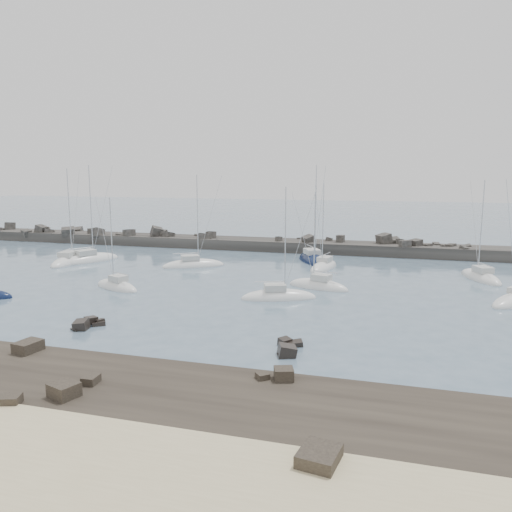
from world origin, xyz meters
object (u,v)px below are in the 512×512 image
Objects in this scene: sailboat_3 at (89,261)px; sailboat_7 at (279,298)px; sailboat_5 at (117,287)px; sailboat_9 at (318,287)px; sailboat_10 at (481,278)px; sailboat_6 at (324,267)px; sailboat_8 at (313,261)px; sailboat_4 at (193,266)px; sailboat_1 at (70,262)px.

sailboat_3 reaches higher than sailboat_7.
sailboat_3 is at bearing 133.15° from sailboat_5.
sailboat_9 is 0.90× the size of sailboat_10.
sailboat_9 is (1.16, -12.37, 0.01)m from sailboat_6.
sailboat_5 is 23.90m from sailboat_9.
sailboat_10 is (22.68, 16.85, 0.01)m from sailboat_7.
sailboat_8 is at bearing 163.46° from sailboat_10.
sailboat_4 is at bearing 156.38° from sailboat_9.
sailboat_8 is (16.12, 8.74, 0.01)m from sailboat_4.
sailboat_7 is 0.82× the size of sailboat_8.
sailboat_1 is at bearing 170.62° from sailboat_9.
sailboat_7 is at bearing -89.59° from sailboat_8.
sailboat_6 reaches higher than sailboat_9.
sailboat_1 reaches higher than sailboat_10.
sailboat_7 reaches higher than sailboat_9.
sailboat_4 is 1.09× the size of sailboat_7.
sailboat_5 is at bearing -102.00° from sailboat_4.
sailboat_6 reaches higher than sailboat_7.
sailboat_10 is (20.46, -1.81, 0.01)m from sailboat_6.
sailboat_9 is at bearing -23.62° from sailboat_4.
sailboat_3 is 36.40m from sailboat_7.
sailboat_4 is 1.23× the size of sailboat_5.
sailboat_1 reaches higher than sailboat_7.
sailboat_8 reaches higher than sailboat_6.
sailboat_9 is (3.38, 6.30, 0.01)m from sailboat_7.
sailboat_9 is (19.66, -8.60, 0.01)m from sailboat_4.
sailboat_1 is at bearing -171.12° from sailboat_6.
sailboat_5 is 45.64m from sailboat_10.
sailboat_1 is at bearing 140.66° from sailboat_5.
sailboat_10 is at bearing -16.54° from sailboat_8.
sailboat_5 is 19.55m from sailboat_7.
sailboat_7 reaches higher than sailboat_5.
sailboat_9 is at bearing -78.44° from sailboat_8.
sailboat_4 is 1.16× the size of sailboat_9.
sailboat_1 is at bearing -173.67° from sailboat_4.
sailboat_7 is (19.55, 0.46, -0.01)m from sailboat_5.
sailboat_4 is 18.89m from sailboat_6.
sailboat_4 is at bearing -168.49° from sailboat_6.
sailboat_10 is at bearing 4.03° from sailboat_1.
sailboat_9 is (39.04, -6.45, 0.01)m from sailboat_1.
sailboat_10 is at bearing 36.62° from sailboat_7.
sailboat_6 is (35.66, 4.30, -0.01)m from sailboat_3.
sailboat_8 reaches higher than sailboat_9.
sailboat_3 is 1.21× the size of sailboat_7.
sailboat_4 is 0.90× the size of sailboat_8.
sailboat_3 is at bearing -173.12° from sailboat_6.
sailboat_3 is at bearing -178.22° from sailboat_4.
sailboat_1 is 37.13m from sailboat_8.
sailboat_10 reaches higher than sailboat_5.
sailboat_5 is at bearing -128.81° from sailboat_8.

